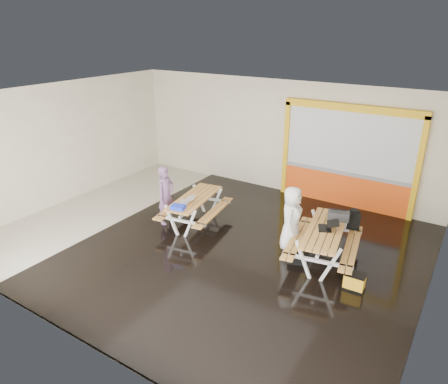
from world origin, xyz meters
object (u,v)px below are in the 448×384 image
Objects in this scene: picnic_table_left at (195,204)px; laptop_right at (328,226)px; dark_case at (298,258)px; fluke_bag at (354,282)px; laptop_left at (186,201)px; person_left at (166,195)px; picnic_table_right at (325,237)px; toolbox at (338,216)px; blue_pouch at (178,207)px; person_right at (292,219)px; backpack at (354,219)px.

laptop_right is at bearing 1.11° from picnic_table_left.
fluke_bag reaches higher than dark_case.
dark_case is at bearing 1.79° from laptop_left.
person_left reaches higher than fluke_bag.
picnic_table_left is 0.79m from person_left.
picnic_table_right is 4.56× the size of toolbox.
blue_pouch is 3.80m from toolbox.
toolbox is at bearing -77.37° from person_left.
laptop_right is (0.84, 0.02, 0.02)m from person_right.
laptop_right is 1.32m from fluke_bag.
fluke_bag is (1.72, -0.70, -0.66)m from person_right.
backpack is (4.53, 1.37, -0.06)m from person_left.
backpack is (3.86, 1.01, 0.17)m from picnic_table_left.
toolbox is at bearing 15.67° from laptop_left.
person_left is 4.73m from backpack.
dark_case is (-0.47, -0.36, -0.77)m from laptop_right.
blue_pouch reaches higher than dark_case.
person_left is 0.88m from blue_pouch.
person_left reaches higher than picnic_table_right.
person_right reaches higher than dark_case.
picnic_table_left is 1.43× the size of person_right.
toolbox is at bearing 84.49° from laptop_right.
laptop_left is at bearing 176.58° from fluke_bag.
laptop_right reaches higher than laptop_left.
person_right reaches higher than laptop_left.
picnic_table_left is at bearing 96.55° from blue_pouch.
dark_case is at bearing 165.09° from fluke_bag.
toolbox reaches higher than laptop_left.
picnic_table_left is 3.52m from picnic_table_right.
person_right reaches higher than laptop_right.
picnic_table_right is 7.07× the size of blue_pouch.
laptop_right reaches higher than fluke_bag.
blue_pouch is 0.79× the size of fluke_bag.
toolbox is (3.58, 1.01, 0.10)m from laptop_left.
backpack is (3.77, 1.82, -0.07)m from blue_pouch.
laptop_right is (3.56, 0.07, 0.30)m from picnic_table_left.
fluke_bag is (0.82, -1.27, -0.73)m from toolbox.
picnic_table_left is 1.40× the size of person_left.
laptop_right is at bearing 14.21° from blue_pouch.
picnic_table_right is 4.89× the size of backpack.
picnic_table_right is (3.52, 0.06, 0.04)m from picnic_table_left.
person_right reaches higher than fluke_bag.
laptop_right is 1.05× the size of toolbox.
person_left is 3.15× the size of laptop_left.
laptop_right reaches higher than blue_pouch.
picnic_table_right is 1.23m from fluke_bag.
person_right is at bearing -83.41° from person_left.
laptop_left is at bearing -164.33° from toolbox.
laptop_right is at bearing -107.83° from backpack.
toolbox is (0.09, 0.56, 0.31)m from picnic_table_right.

